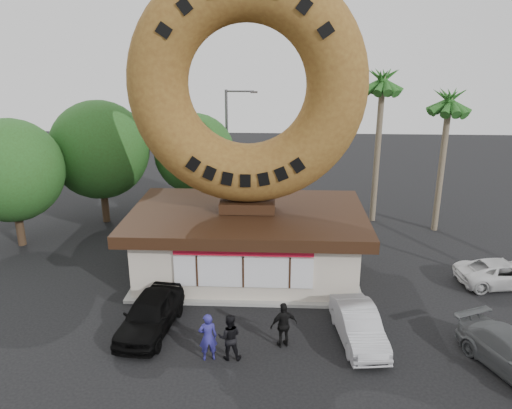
{
  "coord_description": "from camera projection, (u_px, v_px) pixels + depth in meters",
  "views": [
    {
      "loc": [
        1.48,
        -16.43,
        11.08
      ],
      "look_at": [
        0.5,
        4.0,
        4.27
      ],
      "focal_mm": 35.0,
      "sensor_mm": 36.0,
      "label": 1
    }
  ],
  "objects": [
    {
      "name": "giant_donut",
      "position": [
        247.0,
        86.0,
        21.94
      ],
      "size": [
        10.65,
        2.72,
        10.65
      ],
      "primitive_type": "torus",
      "rotation": [
        1.57,
        0.0,
        0.0
      ],
      "color": "olive",
      "rests_on": "donut_shop"
    },
    {
      "name": "tree_far",
      "position": [
        11.0,
        171.0,
        26.89
      ],
      "size": [
        5.6,
        5.6,
        7.14
      ],
      "color": "#473321",
      "rests_on": "ground"
    },
    {
      "name": "palm_near",
      "position": [
        382.0,
        86.0,
        29.41
      ],
      "size": [
        2.6,
        2.6,
        9.75
      ],
      "color": "#726651",
      "rests_on": "ground"
    },
    {
      "name": "person_right",
      "position": [
        284.0,
        325.0,
        18.66
      ],
      "size": [
        1.15,
        0.8,
        1.81
      ],
      "primitive_type": "imported",
      "rotation": [
        0.0,
        0.0,
        3.52
      ],
      "color": "black",
      "rests_on": "ground"
    },
    {
      "name": "car_black",
      "position": [
        150.0,
        314.0,
        19.73
      ],
      "size": [
        2.27,
        4.55,
        1.49
      ],
      "primitive_type": "imported",
      "rotation": [
        0.0,
        0.0,
        -0.12
      ],
      "color": "black",
      "rests_on": "ground"
    },
    {
      "name": "person_center",
      "position": [
        230.0,
        337.0,
        17.94
      ],
      "size": [
        0.89,
        0.71,
        1.77
      ],
      "primitive_type": "imported",
      "rotation": [
        0.0,
        0.0,
        3.19
      ],
      "color": "black",
      "rests_on": "ground"
    },
    {
      "name": "car_white",
      "position": [
        503.0,
        273.0,
        23.46
      ],
      "size": [
        4.54,
        2.49,
        1.21
      ],
      "primitive_type": "imported",
      "rotation": [
        0.0,
        0.0,
        1.69
      ],
      "color": "silver",
      "rests_on": "ground"
    },
    {
      "name": "donut_shop",
      "position": [
        248.0,
        240.0,
        24.25
      ],
      "size": [
        11.2,
        7.2,
        3.8
      ],
      "color": "beige",
      "rests_on": "ground"
    },
    {
      "name": "palm_far",
      "position": [
        449.0,
        106.0,
        28.12
      ],
      "size": [
        2.6,
        2.6,
        8.75
      ],
      "color": "#726651",
      "rests_on": "ground"
    },
    {
      "name": "street_lamp",
      "position": [
        229.0,
        144.0,
        32.97
      ],
      "size": [
        2.11,
        0.2,
        8.0
      ],
      "color": "#59595E",
      "rests_on": "ground"
    },
    {
      "name": "tree_west",
      "position": [
        100.0,
        150.0,
        30.42
      ],
      "size": [
        6.0,
        6.0,
        7.65
      ],
      "color": "#473321",
      "rests_on": "ground"
    },
    {
      "name": "car_silver",
      "position": [
        358.0,
        325.0,
        19.06
      ],
      "size": [
        1.92,
        4.21,
        1.34
      ],
      "primitive_type": "imported",
      "rotation": [
        0.0,
        0.0,
        0.13
      ],
      "color": "#A4A4A9",
      "rests_on": "ground"
    },
    {
      "name": "tree_mid",
      "position": [
        195.0,
        154.0,
        32.27
      ],
      "size": [
        5.2,
        5.2,
        6.63
      ],
      "color": "#473321",
      "rests_on": "ground"
    },
    {
      "name": "ground",
      "position": [
        238.0,
        343.0,
        19.14
      ],
      "size": [
        90.0,
        90.0,
        0.0
      ],
      "primitive_type": "plane",
      "color": "black",
      "rests_on": "ground"
    },
    {
      "name": "person_left",
      "position": [
        208.0,
        337.0,
        17.87
      ],
      "size": [
        0.76,
        0.59,
        1.85
      ],
      "primitive_type": "imported",
      "rotation": [
        0.0,
        0.0,
        3.39
      ],
      "color": "navy",
      "rests_on": "ground"
    }
  ]
}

